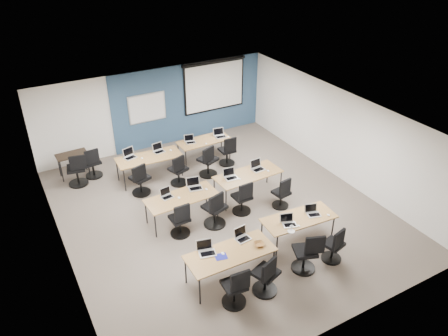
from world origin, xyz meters
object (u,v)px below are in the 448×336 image
training_table_mid_left (182,198)px  laptop_3 (313,212)px  projector_screen (214,83)px  laptop_7 (257,167)px  task_chair_2 (307,255)px  laptop_9 (159,150)px  task_chair_9 (179,172)px  task_chair_7 (282,195)px  laptop_6 (230,176)px  task_chair_0 (236,290)px  task_chair_1 (266,278)px  laptop_1 (242,236)px  training_table_front_left (230,254)px  task_chair_10 (208,163)px  laptop_11 (220,135)px  laptop_4 (166,195)px  utility_table (72,157)px  laptop_8 (130,155)px  laptop_10 (190,141)px  training_table_mid_right (248,175)px  task_chair_3 (334,247)px  training_table_front_right (299,219)px  training_table_back_right (204,142)px  spare_chair_b (77,172)px  laptop_0 (206,250)px  task_chair_4 (180,222)px  whiteboard (147,108)px  training_table_back_left (149,158)px  laptop_2 (288,222)px  task_chair_8 (140,182)px  laptop_5 (194,186)px  task_chair_6 (243,200)px  task_chair_5 (215,212)px  task_chair_11 (228,153)px

training_table_mid_left → laptop_3: laptop_3 is taller
projector_screen → laptop_7: (-0.81, -4.08, -1.09)m
task_chair_2 → laptop_7: (0.81, 3.29, 0.37)m
projector_screen → laptop_9: (-2.85, -1.73, -1.09)m
task_chair_9 → task_chair_7: bearing=-69.3°
laptop_6 → laptop_9: size_ratio=1.04×
task_chair_0 → task_chair_1: size_ratio=0.98×
laptop_1 → training_table_front_left: bearing=-154.9°
task_chair_10 → laptop_11: task_chair_10 is taller
task_chair_0 → laptop_11: laptop_11 is taller
laptop_4 → laptop_9: 2.52m
laptop_4 → utility_table: bearing=105.1°
laptop_8 → laptop_10: bearing=-15.1°
training_table_mid_right → task_chair_10: task_chair_10 is taller
task_chair_1 → task_chair_3: task_chair_1 is taller
task_chair_0 → task_chair_2: size_ratio=0.97×
training_table_front_right → training_table_back_right: size_ratio=1.05×
projector_screen → spare_chair_b: size_ratio=2.30×
laptop_0 → task_chair_1: task_chair_1 is taller
laptop_8 → laptop_6: bearing=-66.3°
task_chair_4 → laptop_6: (1.85, 0.76, 0.39)m
laptop_10 → spare_chair_b: (-3.47, 0.38, -0.36)m
training_table_mid_right → task_chair_10: size_ratio=1.83×
task_chair_0 → laptop_8: 5.84m
training_table_front_right → spare_chair_b: spare_chair_b is taller
whiteboard → training_table_mid_right: 4.47m
training_table_mid_right → training_table_back_left: bearing=129.6°
task_chair_2 → task_chair_3: 0.74m
laptop_4 → task_chair_10: task_chair_10 is taller
laptop_3 → laptop_9: laptop_9 is taller
laptop_9 → task_chair_9: task_chair_9 is taller
laptop_3 → task_chair_2: bearing=-117.3°
laptop_2 → task_chair_10: (-0.07, 3.93, -0.36)m
projector_screen → task_chair_8: bearing=-145.3°
task_chair_1 → laptop_10: (1.04, 5.87, 0.37)m
projector_screen → training_table_back_left: (-3.23, -1.91, -1.20)m
task_chair_4 → laptop_10: 3.73m
task_chair_0 → laptop_5: 3.47m
task_chair_2 → training_table_front_right: bearing=84.8°
training_table_back_left → task_chair_7: 4.11m
laptop_5 → utility_table: size_ratio=0.40×
laptop_7 → task_chair_6: bearing=-146.2°
training_table_back_left → task_chair_1: (0.44, -5.60, -0.27)m
projector_screen → task_chair_9: (-2.62, -2.67, -1.47)m
laptop_7 → task_chair_10: size_ratio=0.35×
laptop_3 → laptop_8: laptop_8 is taller
laptop_7 → task_chair_8: task_chair_8 is taller
training_table_front_right → task_chair_7: size_ratio=1.89×
laptop_0 → task_chair_5: bearing=70.5°
laptop_3 → task_chair_11: size_ratio=0.32×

